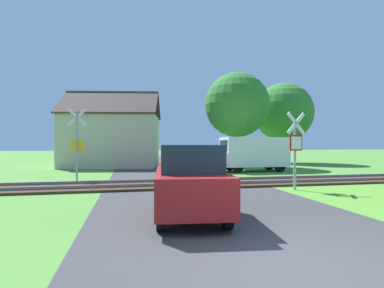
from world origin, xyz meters
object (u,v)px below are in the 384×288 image
stop_sign_near (295,146)px  tree_right (237,105)px  mail_truck (252,153)px  house (113,139)px  parked_car (189,180)px  crossing_sign_far (77,141)px  tree_far (284,112)px

stop_sign_near → tree_right: 12.43m
tree_right → mail_truck: tree_right is taller
house → tree_right: tree_right is taller
parked_car → crossing_sign_far: bearing=124.9°
parked_car → tree_far: bearing=61.7°
crossing_sign_far → parked_car: 8.10m
tree_right → stop_sign_near: bearing=-99.6°
house → crossing_sign_far: bearing=-86.2°
crossing_sign_far → parked_car: crossing_sign_far is taller
stop_sign_near → crossing_sign_far: (-8.70, 3.89, 0.20)m
tree_far → parked_car: (-12.87, -18.61, -3.91)m
tree_right → tree_far: 7.00m
stop_sign_near → mail_truck: size_ratio=0.62×
mail_truck → house: bearing=54.5°
house → tree_far: tree_far is taller
crossing_sign_far → house: 10.47m
house → parked_car: 17.75m
house → tree_right: 10.33m
tree_right → parked_car: (-6.87, -15.02, -3.99)m
tree_far → stop_sign_near: bearing=-117.4°
stop_sign_near → tree_far: (8.01, 15.45, 3.08)m
house → parked_car: house is taller
stop_sign_near → parked_car: stop_sign_near is taller
stop_sign_near → mail_truck: (1.52, 7.82, -0.49)m
crossing_sign_far → house: house is taller
house → parked_car: size_ratio=1.98×
tree_right → crossing_sign_far: bearing=-143.3°
tree_far → tree_right: bearing=-149.1°
stop_sign_near → mail_truck: stop_sign_near is taller
house → mail_truck: size_ratio=1.67×
tree_far → parked_car: size_ratio=1.82×
crossing_sign_far → tree_right: (10.71, 7.97, 2.96)m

